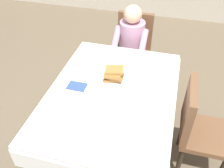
{
  "coord_description": "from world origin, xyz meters",
  "views": [
    {
      "loc": [
        0.43,
        -1.58,
        2.2
      ],
      "look_at": [
        -0.01,
        0.05,
        0.79
      ],
      "focal_mm": 39.91,
      "sensor_mm": 36.0,
      "label": 1
    }
  ],
  "objects_px": {
    "syrup_pitcher": "(94,62)",
    "diner_person": "(131,42)",
    "cup_coffee": "(139,84)",
    "fork_left_of_plate": "(94,79)",
    "spoon_near_edge": "(104,103)",
    "breakfast_stack": "(114,74)",
    "chair_diner": "(133,45)",
    "chair_right_side": "(197,125)",
    "dining_table_main": "(112,99)",
    "plate_breakfast": "(114,80)",
    "knife_right_of_plate": "(134,85)"
  },
  "relations": [
    {
      "from": "breakfast_stack",
      "to": "spoon_near_edge",
      "type": "bearing_deg",
      "value": -90.13
    },
    {
      "from": "fork_left_of_plate",
      "to": "syrup_pitcher",
      "type": "bearing_deg",
      "value": 20.34
    },
    {
      "from": "syrup_pitcher",
      "to": "spoon_near_edge",
      "type": "relative_size",
      "value": 0.53
    },
    {
      "from": "knife_right_of_plate",
      "to": "syrup_pitcher",
      "type": "bearing_deg",
      "value": 65.5
    },
    {
      "from": "chair_diner",
      "to": "cup_coffee",
      "type": "height_order",
      "value": "chair_diner"
    },
    {
      "from": "fork_left_of_plate",
      "to": "chair_diner",
      "type": "bearing_deg",
      "value": -7.89
    },
    {
      "from": "plate_breakfast",
      "to": "syrup_pitcher",
      "type": "relative_size",
      "value": 3.5
    },
    {
      "from": "syrup_pitcher",
      "to": "cup_coffee",
      "type": "bearing_deg",
      "value": -24.31
    },
    {
      "from": "plate_breakfast",
      "to": "spoon_near_edge",
      "type": "xyz_separation_m",
      "value": [
        -0.01,
        -0.31,
        -0.01
      ]
    },
    {
      "from": "chair_right_side",
      "to": "fork_left_of_plate",
      "type": "bearing_deg",
      "value": -97.87
    },
    {
      "from": "dining_table_main",
      "to": "knife_right_of_plate",
      "type": "distance_m",
      "value": 0.24
    },
    {
      "from": "chair_diner",
      "to": "spoon_near_edge",
      "type": "relative_size",
      "value": 6.2
    },
    {
      "from": "spoon_near_edge",
      "to": "cup_coffee",
      "type": "bearing_deg",
      "value": 63.11
    },
    {
      "from": "dining_table_main",
      "to": "spoon_near_edge",
      "type": "relative_size",
      "value": 10.16
    },
    {
      "from": "diner_person",
      "to": "knife_right_of_plate",
      "type": "xyz_separation_m",
      "value": [
        0.2,
        -0.88,
        0.07
      ]
    },
    {
      "from": "chair_diner",
      "to": "diner_person",
      "type": "height_order",
      "value": "diner_person"
    },
    {
      "from": "syrup_pitcher",
      "to": "fork_left_of_plate",
      "type": "relative_size",
      "value": 0.44
    },
    {
      "from": "chair_right_side",
      "to": "syrup_pitcher",
      "type": "distance_m",
      "value": 1.13
    },
    {
      "from": "diner_person",
      "to": "syrup_pitcher",
      "type": "relative_size",
      "value": 14.0
    },
    {
      "from": "chair_diner",
      "to": "syrup_pitcher",
      "type": "relative_size",
      "value": 11.63
    },
    {
      "from": "chair_diner",
      "to": "syrup_pitcher",
      "type": "bearing_deg",
      "value": 73.41
    },
    {
      "from": "chair_right_side",
      "to": "cup_coffee",
      "type": "xyz_separation_m",
      "value": [
        -0.55,
        0.12,
        0.25
      ]
    },
    {
      "from": "chair_diner",
      "to": "cup_coffee",
      "type": "xyz_separation_m",
      "value": [
        0.25,
        -1.05,
        0.25
      ]
    },
    {
      "from": "chair_right_side",
      "to": "breakfast_stack",
      "type": "height_order",
      "value": "chair_right_side"
    },
    {
      "from": "breakfast_stack",
      "to": "knife_right_of_plate",
      "type": "relative_size",
      "value": 1.02
    },
    {
      "from": "diner_person",
      "to": "knife_right_of_plate",
      "type": "relative_size",
      "value": 5.6
    },
    {
      "from": "spoon_near_edge",
      "to": "chair_right_side",
      "type": "bearing_deg",
      "value": 26.41
    },
    {
      "from": "chair_right_side",
      "to": "plate_breakfast",
      "type": "bearing_deg",
      "value": -101.14
    },
    {
      "from": "diner_person",
      "to": "chair_right_side",
      "type": "height_order",
      "value": "diner_person"
    },
    {
      "from": "plate_breakfast",
      "to": "breakfast_stack",
      "type": "xyz_separation_m",
      "value": [
        -0.01,
        -0.0,
        0.07
      ]
    },
    {
      "from": "plate_breakfast",
      "to": "fork_left_of_plate",
      "type": "bearing_deg",
      "value": -173.99
    },
    {
      "from": "dining_table_main",
      "to": "plate_breakfast",
      "type": "relative_size",
      "value": 5.44
    },
    {
      "from": "syrup_pitcher",
      "to": "diner_person",
      "type": "bearing_deg",
      "value": 69.84
    },
    {
      "from": "syrup_pitcher",
      "to": "fork_left_of_plate",
      "type": "distance_m",
      "value": 0.22
    },
    {
      "from": "dining_table_main",
      "to": "spoon_near_edge",
      "type": "height_order",
      "value": "spoon_near_edge"
    },
    {
      "from": "syrup_pitcher",
      "to": "spoon_near_edge",
      "type": "xyz_separation_m",
      "value": [
        0.25,
        -0.5,
        -0.04
      ]
    },
    {
      "from": "chair_diner",
      "to": "breakfast_stack",
      "type": "distance_m",
      "value": 1.05
    },
    {
      "from": "plate_breakfast",
      "to": "chair_right_side",
      "type": "bearing_deg",
      "value": -11.14
    },
    {
      "from": "breakfast_stack",
      "to": "cup_coffee",
      "type": "xyz_separation_m",
      "value": [
        0.25,
        -0.04,
        -0.03
      ]
    },
    {
      "from": "dining_table_main",
      "to": "plate_breakfast",
      "type": "xyz_separation_m",
      "value": [
        -0.02,
        0.16,
        0.1
      ]
    },
    {
      "from": "chair_diner",
      "to": "fork_left_of_plate",
      "type": "bearing_deg",
      "value": 80.32
    },
    {
      "from": "chair_diner",
      "to": "knife_right_of_plate",
      "type": "xyz_separation_m",
      "value": [
        0.2,
        -1.03,
        0.21
      ]
    },
    {
      "from": "chair_diner",
      "to": "plate_breakfast",
      "type": "height_order",
      "value": "chair_diner"
    },
    {
      "from": "dining_table_main",
      "to": "syrup_pitcher",
      "type": "distance_m",
      "value": 0.46
    },
    {
      "from": "syrup_pitcher",
      "to": "chair_right_side",
      "type": "bearing_deg",
      "value": -18.14
    },
    {
      "from": "cup_coffee",
      "to": "syrup_pitcher",
      "type": "xyz_separation_m",
      "value": [
        -0.5,
        0.23,
        -0.01
      ]
    },
    {
      "from": "dining_table_main",
      "to": "plate_breakfast",
      "type": "bearing_deg",
      "value": 96.23
    },
    {
      "from": "breakfast_stack",
      "to": "cup_coffee",
      "type": "height_order",
      "value": "breakfast_stack"
    },
    {
      "from": "chair_diner",
      "to": "plate_breakfast",
      "type": "relative_size",
      "value": 3.32
    },
    {
      "from": "fork_left_of_plate",
      "to": "spoon_near_edge",
      "type": "xyz_separation_m",
      "value": [
        0.18,
        -0.29,
        0.0
      ]
    }
  ]
}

